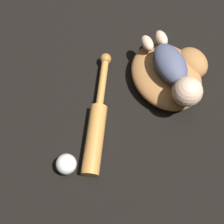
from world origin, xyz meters
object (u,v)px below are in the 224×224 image
baby_figure (175,72)px  baseball_bat (97,125)px  baseball_glove (171,74)px  baseball (66,164)px

baby_figure → baseball_bat: (0.13, -0.29, -0.10)m
baseball_bat → baby_figure: bearing=113.5°
baseball_glove → baseball_bat: bearing=-60.1°
baseball_glove → baby_figure: size_ratio=1.12×
baseball_glove → baseball: bearing=-53.7°
baby_figure → baseball_bat: 0.33m
baby_figure → baseball: size_ratio=4.70×
baseball → baseball_bat: bearing=138.8°
baseball_bat → baseball: (0.13, -0.12, 0.00)m
baseball_glove → baseball: (0.30, -0.41, -0.01)m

